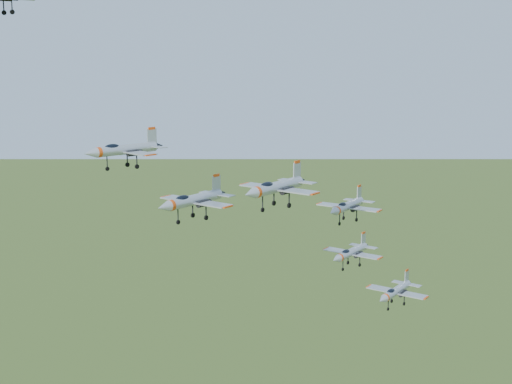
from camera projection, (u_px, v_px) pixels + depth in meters
jet_left_high at (124, 149)px, 86.12m from camera, size 11.39×9.43×3.04m
jet_right_high at (276, 187)px, 79.65m from camera, size 11.61×9.81×3.13m
jet_left_low at (193, 200)px, 98.18m from camera, size 13.81×11.66×3.72m
jet_right_low at (347, 206)px, 96.40m from camera, size 10.55×9.02×2.89m
jet_trail at (395, 291)px, 114.37m from camera, size 11.89×10.09×3.22m
jet_extra at (351, 252)px, 129.54m from camera, size 13.27×11.25×3.59m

